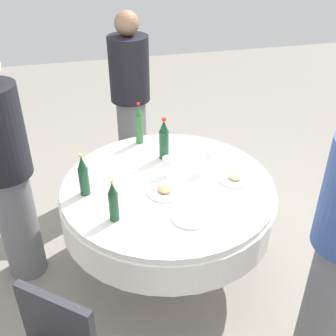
{
  "coord_description": "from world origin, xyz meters",
  "views": [
    {
      "loc": [
        2.18,
        -0.52,
        2.28
      ],
      "look_at": [
        0.0,
        0.0,
        0.86
      ],
      "focal_mm": 44.66,
      "sensor_mm": 36.0,
      "label": 1
    }
  ],
  "objects_px": {
    "wine_glass_front": "(168,163)",
    "plate_south": "(235,178)",
    "dining_table": "(168,202)",
    "bottle_green_inner": "(139,125)",
    "wine_glass_right": "(205,157)",
    "plate_near": "(190,217)",
    "bottle_dark_green_right": "(83,176)",
    "plate_outer": "(165,191)",
    "person_left": "(131,101)",
    "bottle_dark_green_mid": "(113,202)",
    "bottle_dark_green_left": "(164,140)",
    "person_mid": "(5,170)"
  },
  "relations": [
    {
      "from": "dining_table",
      "to": "plate_south",
      "type": "relative_size",
      "value": 6.49
    },
    {
      "from": "plate_outer",
      "to": "person_mid",
      "type": "relative_size",
      "value": 0.14
    },
    {
      "from": "wine_glass_front",
      "to": "person_mid",
      "type": "relative_size",
      "value": 0.08
    },
    {
      "from": "bottle_green_inner",
      "to": "wine_glass_right",
      "type": "relative_size",
      "value": 2.11
    },
    {
      "from": "bottle_dark_green_mid",
      "to": "bottle_green_inner",
      "type": "height_order",
      "value": "bottle_green_inner"
    },
    {
      "from": "bottle_dark_green_mid",
      "to": "bottle_dark_green_right",
      "type": "xyz_separation_m",
      "value": [
        -0.3,
        -0.15,
        0.01
      ]
    },
    {
      "from": "wine_glass_front",
      "to": "wine_glass_right",
      "type": "bearing_deg",
      "value": 87.5
    },
    {
      "from": "dining_table",
      "to": "bottle_green_inner",
      "type": "relative_size",
      "value": 4.35
    },
    {
      "from": "wine_glass_right",
      "to": "plate_outer",
      "type": "height_order",
      "value": "wine_glass_right"
    },
    {
      "from": "wine_glass_right",
      "to": "plate_south",
      "type": "xyz_separation_m",
      "value": [
        0.14,
        0.16,
        -0.1
      ]
    },
    {
      "from": "bottle_dark_green_right",
      "to": "wine_glass_front",
      "type": "relative_size",
      "value": 2.07
    },
    {
      "from": "dining_table",
      "to": "bottle_green_inner",
      "type": "distance_m",
      "value": 0.67
    },
    {
      "from": "person_mid",
      "to": "wine_glass_front",
      "type": "bearing_deg",
      "value": -84.45
    },
    {
      "from": "wine_glass_right",
      "to": "plate_outer",
      "type": "relative_size",
      "value": 0.69
    },
    {
      "from": "bottle_dark_green_right",
      "to": "plate_outer",
      "type": "relative_size",
      "value": 1.29
    },
    {
      "from": "dining_table",
      "to": "plate_near",
      "type": "relative_size",
      "value": 6.31
    },
    {
      "from": "bottle_dark_green_mid",
      "to": "wine_glass_right",
      "type": "relative_size",
      "value": 1.75
    },
    {
      "from": "plate_near",
      "to": "plate_south",
      "type": "xyz_separation_m",
      "value": [
        -0.31,
        0.39,
        0.0
      ]
    },
    {
      "from": "wine_glass_right",
      "to": "wine_glass_front",
      "type": "xyz_separation_m",
      "value": [
        -0.01,
        -0.25,
        -0.02
      ]
    },
    {
      "from": "bottle_dark_green_mid",
      "to": "wine_glass_right",
      "type": "bearing_deg",
      "value": 119.08
    },
    {
      "from": "wine_glass_front",
      "to": "person_left",
      "type": "height_order",
      "value": "person_left"
    },
    {
      "from": "wine_glass_right",
      "to": "person_left",
      "type": "xyz_separation_m",
      "value": [
        -1.11,
        -0.33,
        -0.03
      ]
    },
    {
      "from": "plate_near",
      "to": "plate_outer",
      "type": "bearing_deg",
      "value": -162.28
    },
    {
      "from": "wine_glass_right",
      "to": "plate_south",
      "type": "relative_size",
      "value": 0.71
    },
    {
      "from": "dining_table",
      "to": "bottle_dark_green_left",
      "type": "distance_m",
      "value": 0.44
    },
    {
      "from": "wine_glass_right",
      "to": "bottle_dark_green_mid",
      "type": "bearing_deg",
      "value": -60.92
    },
    {
      "from": "plate_outer",
      "to": "plate_near",
      "type": "height_order",
      "value": "plate_outer"
    },
    {
      "from": "plate_south",
      "to": "dining_table",
      "type": "bearing_deg",
      "value": -97.53
    },
    {
      "from": "wine_glass_front",
      "to": "dining_table",
      "type": "bearing_deg",
      "value": -13.67
    },
    {
      "from": "wine_glass_front",
      "to": "plate_near",
      "type": "height_order",
      "value": "wine_glass_front"
    },
    {
      "from": "bottle_dark_green_left",
      "to": "plate_near",
      "type": "xyz_separation_m",
      "value": [
        0.7,
        -0.0,
        -0.14
      ]
    },
    {
      "from": "bottle_dark_green_left",
      "to": "wine_glass_front",
      "type": "distance_m",
      "value": 0.24
    },
    {
      "from": "plate_near",
      "to": "person_left",
      "type": "relative_size",
      "value": 0.14
    },
    {
      "from": "bottle_green_inner",
      "to": "bottle_dark_green_mid",
      "type": "bearing_deg",
      "value": -19.16
    },
    {
      "from": "bottle_dark_green_right",
      "to": "wine_glass_front",
      "type": "distance_m",
      "value": 0.56
    },
    {
      "from": "plate_near",
      "to": "bottle_dark_green_mid",
      "type": "bearing_deg",
      "value": -101.92
    },
    {
      "from": "bottle_green_inner",
      "to": "person_mid",
      "type": "relative_size",
      "value": 0.2
    },
    {
      "from": "bottle_green_inner",
      "to": "person_left",
      "type": "relative_size",
      "value": 0.21
    },
    {
      "from": "person_left",
      "to": "bottle_dark_green_left",
      "type": "bearing_deg",
      "value": -85.82
    },
    {
      "from": "dining_table",
      "to": "person_left",
      "type": "relative_size",
      "value": 0.89
    },
    {
      "from": "wine_glass_front",
      "to": "bottle_dark_green_mid",
      "type": "bearing_deg",
      "value": -47.17
    },
    {
      "from": "wine_glass_front",
      "to": "plate_south",
      "type": "distance_m",
      "value": 0.45
    },
    {
      "from": "bottle_dark_green_right",
      "to": "plate_south",
      "type": "height_order",
      "value": "bottle_dark_green_right"
    },
    {
      "from": "wine_glass_front",
      "to": "bottle_green_inner",
      "type": "bearing_deg",
      "value": -168.18
    },
    {
      "from": "bottle_green_inner",
      "to": "plate_near",
      "type": "relative_size",
      "value": 1.45
    },
    {
      "from": "dining_table",
      "to": "wine_glass_right",
      "type": "bearing_deg",
      "value": 107.41
    },
    {
      "from": "bottle_dark_green_right",
      "to": "plate_near",
      "type": "relative_size",
      "value": 1.27
    },
    {
      "from": "plate_near",
      "to": "bottle_dark_green_left",
      "type": "bearing_deg",
      "value": 179.67
    },
    {
      "from": "plate_outer",
      "to": "plate_south",
      "type": "bearing_deg",
      "value": 94.02
    },
    {
      "from": "bottle_dark_green_mid",
      "to": "plate_outer",
      "type": "height_order",
      "value": "bottle_dark_green_mid"
    }
  ]
}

